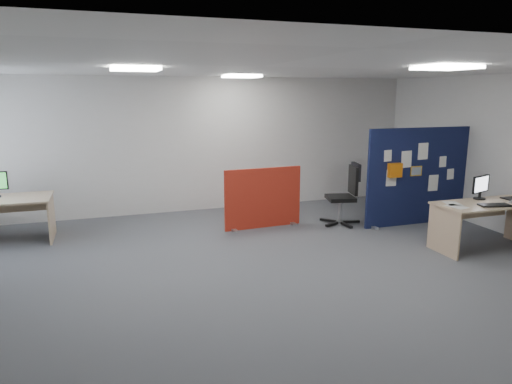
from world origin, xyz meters
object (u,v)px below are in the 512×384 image
object	(u,v)px
navy_divider	(418,177)
office_chair	(347,190)
main_desk	(484,213)
monitor_main	(481,186)
red_divider	(263,199)

from	to	relation	value
navy_divider	office_chair	xyz separation A→B (m)	(-1.24, 0.38, -0.25)
office_chair	main_desk	bearing A→B (deg)	-41.38
navy_divider	main_desk	xyz separation A→B (m)	(0.12, -1.47, -0.33)
navy_divider	monitor_main	distance (m)	1.29
main_desk	red_divider	distance (m)	3.59
main_desk	office_chair	size ratio (longest dim) A/B	1.45
navy_divider	red_divider	size ratio (longest dim) A/B	1.49
navy_divider	office_chair	bearing A→B (deg)	162.92
navy_divider	office_chair	size ratio (longest dim) A/B	1.93
navy_divider	office_chair	distance (m)	1.32
navy_divider	main_desk	size ratio (longest dim) A/B	1.33
navy_divider	monitor_main	size ratio (longest dim) A/B	5.10
navy_divider	main_desk	world-z (taller)	navy_divider
navy_divider	office_chair	world-z (taller)	navy_divider
navy_divider	red_divider	distance (m)	2.87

